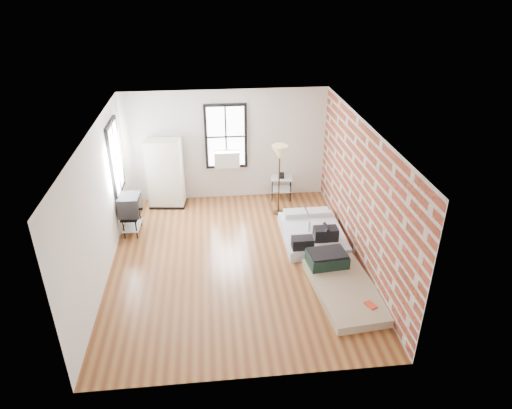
{
  "coord_description": "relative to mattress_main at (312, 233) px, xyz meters",
  "views": [
    {
      "loc": [
        -0.4,
        -7.72,
        5.37
      ],
      "look_at": [
        0.46,
        0.3,
        1.13
      ],
      "focal_mm": 32.0,
      "sensor_mm": 36.0,
      "label": 1
    }
  ],
  "objects": [
    {
      "name": "mattress_main",
      "position": [
        0.0,
        0.0,
        0.0
      ],
      "size": [
        1.28,
        1.74,
        0.56
      ],
      "rotation": [
        0.0,
        0.0,
        -0.0
      ],
      "color": "white",
      "rests_on": "ground"
    },
    {
      "name": "mattress_bare",
      "position": [
        0.16,
        -1.75,
        -0.02
      ],
      "size": [
        1.26,
        2.13,
        0.44
      ],
      "rotation": [
        0.0,
        0.0,
        0.1
      ],
      "color": "tan",
      "rests_on": "ground"
    },
    {
      "name": "room_shell",
      "position": [
        -1.51,
        -0.31,
        1.58
      ],
      "size": [
        5.02,
        6.02,
        2.8
      ],
      "color": "silver",
      "rests_on": "ground"
    },
    {
      "name": "tv_stand",
      "position": [
        -3.96,
        0.72,
        0.5
      ],
      "size": [
        0.49,
        0.67,
        0.92
      ],
      "rotation": [
        0.0,
        0.0,
        -0.06
      ],
      "color": "black",
      "rests_on": "ground"
    },
    {
      "name": "ground",
      "position": [
        -1.75,
        -0.67,
        -0.15
      ],
      "size": [
        6.0,
        6.0,
        0.0
      ],
      "primitive_type": "plane",
      "color": "#5D3018",
      "rests_on": "ground"
    },
    {
      "name": "wardrobe",
      "position": [
        -3.26,
        1.98,
        0.71
      ],
      "size": [
        0.92,
        0.6,
        1.73
      ],
      "rotation": [
        0.0,
        0.0,
        -0.11
      ],
      "color": "black",
      "rests_on": "ground"
    },
    {
      "name": "floor_lamp",
      "position": [
        -0.56,
        1.27,
        1.34
      ],
      "size": [
        0.37,
        0.37,
        1.74
      ],
      "color": "#322110",
      "rests_on": "ground"
    },
    {
      "name": "side_table",
      "position": [
        -0.37,
        2.05,
        0.32
      ],
      "size": [
        0.59,
        0.5,
        0.7
      ],
      "rotation": [
        0.0,
        0.0,
        -0.14
      ],
      "color": "black",
      "rests_on": "ground"
    }
  ]
}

